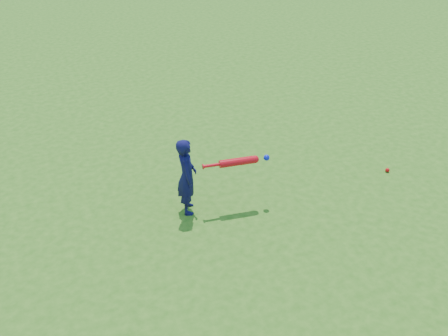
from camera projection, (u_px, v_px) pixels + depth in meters
name	position (u px, v px, depth m)	size (l,w,h in m)	color
ground	(160.00, 221.00, 6.53)	(80.00, 80.00, 0.00)	#2E6117
child	(187.00, 176.00, 6.45)	(0.39, 0.26, 1.07)	#0F0E41
ground_ball_red	(387.00, 170.00, 7.53)	(0.06, 0.06, 0.06)	red
bat_swing	(240.00, 161.00, 6.48)	(0.91, 0.17, 0.10)	red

